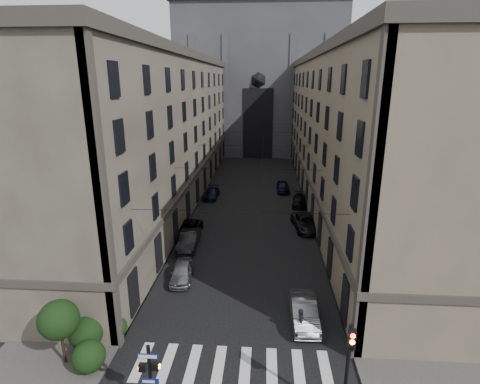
% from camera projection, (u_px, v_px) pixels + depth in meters
% --- Properties ---
extents(sidewalk_left, '(7.00, 80.00, 0.15)m').
position_uv_depth(sidewalk_left, '(176.00, 197.00, 51.51)').
color(sidewalk_left, '#383533').
rests_on(sidewalk_left, ground).
extents(sidewalk_right, '(7.00, 80.00, 0.15)m').
position_uv_depth(sidewalk_right, '(331.00, 200.00, 50.13)').
color(sidewalk_right, '#383533').
rests_on(sidewalk_right, ground).
extents(zebra_crossing, '(11.00, 3.20, 0.01)m').
position_uv_depth(zebra_crossing, '(232.00, 366.00, 21.22)').
color(zebra_crossing, beige).
rests_on(zebra_crossing, ground).
extents(building_left, '(13.60, 60.60, 18.85)m').
position_uv_depth(building_left, '(151.00, 129.00, 49.04)').
color(building_left, '#473E36').
rests_on(building_left, ground).
extents(building_right, '(13.60, 60.60, 18.85)m').
position_uv_depth(building_right, '(359.00, 131.00, 47.27)').
color(building_right, brown).
rests_on(building_right, ground).
extents(gothic_tower, '(35.00, 23.00, 58.00)m').
position_uv_depth(gothic_tower, '(260.00, 69.00, 82.94)').
color(gothic_tower, '#2D2D33').
rests_on(gothic_tower, ground).
extents(pedestrian_signal_left, '(1.02, 0.38, 4.00)m').
position_uv_depth(pedestrian_signal_left, '(150.00, 376.00, 17.45)').
color(pedestrian_signal_left, black).
rests_on(pedestrian_signal_left, ground).
extents(traffic_light_right, '(0.34, 0.50, 5.20)m').
position_uv_depth(traffic_light_right, '(348.00, 362.00, 16.97)').
color(traffic_light_right, black).
rests_on(traffic_light_right, ground).
extents(shrub_cluster, '(3.90, 4.40, 3.90)m').
position_uv_depth(shrub_cluster, '(80.00, 332.00, 21.29)').
color(shrub_cluster, black).
rests_on(shrub_cluster, sidewalk_left).
extents(tram_wires, '(14.00, 60.00, 0.43)m').
position_uv_depth(tram_wires, '(253.00, 147.00, 48.41)').
color(tram_wires, black).
rests_on(tram_wires, ground).
extents(car_left_near, '(2.00, 4.27, 1.41)m').
position_uv_depth(car_left_near, '(182.00, 272.00, 30.19)').
color(car_left_near, gray).
rests_on(car_left_near, ground).
extents(car_left_midnear, '(1.80, 4.85, 1.58)m').
position_uv_depth(car_left_midnear, '(189.00, 240.00, 35.91)').
color(car_left_midnear, black).
rests_on(car_left_midnear, ground).
extents(car_left_midfar, '(2.49, 4.82, 1.30)m').
position_uv_depth(car_left_midfar, '(189.00, 229.00, 39.02)').
color(car_left_midfar, black).
rests_on(car_left_midfar, ground).
extents(car_left_far, '(1.98, 4.58, 1.31)m').
position_uv_depth(car_left_far, '(211.00, 193.00, 51.18)').
color(car_left_far, black).
rests_on(car_left_far, ground).
extents(car_right_near, '(1.83, 4.81, 1.57)m').
position_uv_depth(car_right_near, '(304.00, 311.00, 24.91)').
color(car_right_near, slate).
rests_on(car_right_near, ground).
extents(car_right_midnear, '(3.23, 5.78, 1.53)m').
position_uv_depth(car_right_midnear, '(306.00, 222.00, 40.48)').
color(car_right_midnear, black).
rests_on(car_right_midnear, ground).
extents(car_right_midfar, '(2.34, 4.71, 1.31)m').
position_uv_depth(car_right_midfar, '(300.00, 201.00, 48.15)').
color(car_right_midfar, black).
rests_on(car_right_midfar, ground).
extents(car_right_far, '(1.86, 4.44, 1.50)m').
position_uv_depth(car_right_far, '(283.00, 187.00, 54.12)').
color(car_right_far, black).
rests_on(car_right_far, ground).
extents(pedestrian, '(0.52, 0.73, 1.86)m').
position_uv_depth(pedestrian, '(301.00, 322.00, 23.55)').
color(pedestrian, black).
rests_on(pedestrian, ground).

